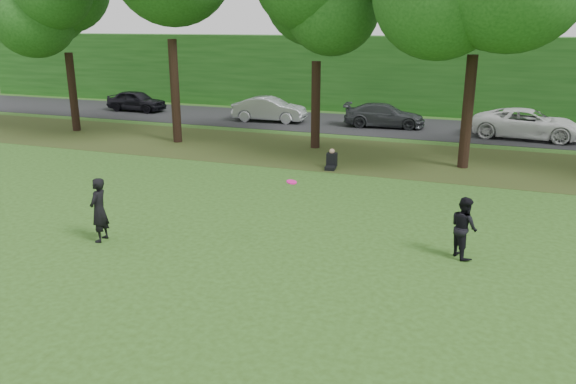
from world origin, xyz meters
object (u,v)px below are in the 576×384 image
object	(u,v)px
frisbee	(292,182)
player_left	(99,210)
seated_person	(331,161)
player_right	(464,227)

from	to	relation	value
frisbee	player_left	bearing A→B (deg)	-167.59
player_left	seated_person	bearing A→B (deg)	151.07
player_left	player_right	world-z (taller)	player_left
seated_person	player_left	bearing A→B (deg)	-116.29
player_left	frisbee	distance (m)	5.43
player_right	seated_person	bearing A→B (deg)	2.03
player_right	frisbee	xyz separation A→B (m)	(-4.28, -1.15, 1.10)
player_right	frisbee	world-z (taller)	frisbee
player_left	seated_person	distance (m)	10.73
player_left	seated_person	size ratio (longest dim) A/B	2.17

